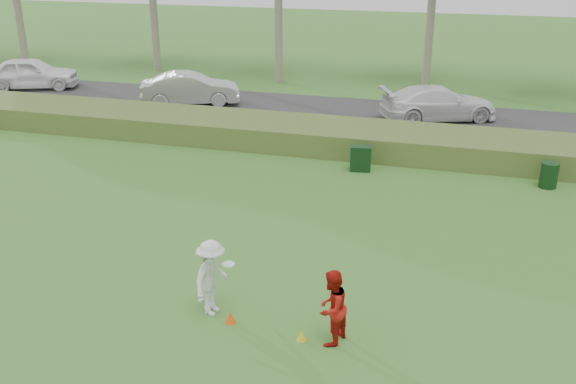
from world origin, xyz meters
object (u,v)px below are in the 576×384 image
(car_left, at_px, (31,73))
(player_red, at_px, (332,308))
(cone_orange, at_px, (230,317))
(trash_bin, at_px, (549,175))
(player_white, at_px, (212,278))
(car_mid, at_px, (190,89))
(cone_yellow, at_px, (302,335))
(utility_cabinet, at_px, (361,158))
(car_right, at_px, (438,103))

(car_left, bearing_deg, player_red, -153.99)
(cone_orange, relative_size, trash_bin, 0.30)
(player_white, bearing_deg, car_mid, 34.48)
(car_left, bearing_deg, cone_yellow, -154.97)
(cone_yellow, distance_m, car_mid, 19.96)
(cone_orange, distance_m, car_left, 25.39)
(player_white, xyz_separation_m, cone_yellow, (2.14, -0.46, -0.75))
(utility_cabinet, height_order, car_left, car_left)
(cone_yellow, relative_size, trash_bin, 0.27)
(cone_yellow, height_order, trash_bin, trash_bin)
(player_red, height_order, cone_yellow, player_red)
(player_white, bearing_deg, utility_cabinet, 0.35)
(player_red, distance_m, trash_bin, 11.51)
(player_white, height_order, cone_yellow, player_white)
(cone_yellow, height_order, car_mid, car_mid)
(cone_yellow, xyz_separation_m, car_mid, (-10.12, 17.19, 0.71))
(utility_cabinet, relative_size, car_left, 0.19)
(player_red, xyz_separation_m, cone_orange, (-2.21, 0.10, -0.68))
(car_right, bearing_deg, trash_bin, -175.09)
(car_mid, bearing_deg, player_red, -170.55)
(car_mid, bearing_deg, cone_orange, -176.06)
(trash_bin, xyz_separation_m, car_right, (-4.04, 7.25, 0.38))
(player_white, height_order, trash_bin, player_white)
(cone_yellow, relative_size, utility_cabinet, 0.26)
(player_white, xyz_separation_m, trash_bin, (7.68, 10.01, -0.44))
(player_red, relative_size, cone_yellow, 7.06)
(player_white, xyz_separation_m, utility_cabinet, (1.50, 9.90, -0.42))
(player_red, height_order, car_right, player_red)
(utility_cabinet, bearing_deg, player_red, -92.15)
(player_red, xyz_separation_m, cone_yellow, (-0.58, -0.10, -0.69))
(car_left, distance_m, car_mid, 9.58)
(player_red, bearing_deg, trash_bin, 171.06)
(player_white, bearing_deg, player_red, -88.73)
(player_red, xyz_separation_m, trash_bin, (4.97, 10.38, -0.39))
(player_red, xyz_separation_m, car_right, (0.93, 17.62, -0.01))
(utility_cabinet, distance_m, car_right, 7.67)
(cone_orange, height_order, car_right, car_right)
(cone_yellow, xyz_separation_m, car_left, (-19.65, 18.06, 0.77))
(player_white, height_order, car_right, player_white)
(utility_cabinet, xyz_separation_m, car_right, (2.15, 7.36, 0.35))
(player_white, distance_m, trash_bin, 12.63)
(player_white, bearing_deg, cone_orange, -108.94)
(cone_yellow, bearing_deg, car_left, 137.42)
(trash_bin, relative_size, car_left, 0.17)
(utility_cabinet, height_order, car_right, car_right)
(cone_orange, distance_m, trash_bin, 12.54)
(car_right, bearing_deg, player_red, 152.79)
(utility_cabinet, bearing_deg, player_white, -107.54)
(player_white, distance_m, cone_yellow, 2.31)
(car_right, bearing_deg, cone_orange, 145.64)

